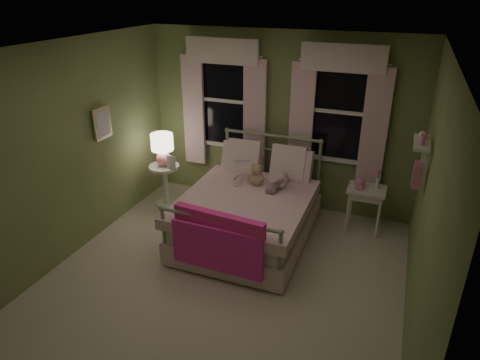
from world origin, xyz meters
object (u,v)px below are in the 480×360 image
at_px(nightstand_right, 366,195).
at_px(bed, 249,212).
at_px(child_left, 241,161).
at_px(nightstand_left, 165,180).
at_px(teddy_bear, 256,176).
at_px(table_lamp, 162,147).
at_px(child_right, 280,163).

bearing_deg(nightstand_right, bed, -152.72).
height_order(child_left, nightstand_left, child_left).
xyz_separation_m(teddy_bear, table_lamp, (-1.53, 0.15, 0.16)).
xyz_separation_m(bed, nightstand_right, (1.41, 0.73, 0.17)).
bearing_deg(child_left, nightstand_right, -178.91).
bearing_deg(child_right, table_lamp, 6.94).
xyz_separation_m(child_left, nightstand_left, (-1.25, -0.00, -0.50)).
bearing_deg(nightstand_left, child_right, 0.14).
xyz_separation_m(bed, table_lamp, (-1.53, 0.42, 0.57)).
bearing_deg(table_lamp, nightstand_left, -90.00).
relative_size(bed, table_lamp, 4.14).
bearing_deg(child_left, nightstand_left, -9.01).
bearing_deg(nightstand_left, bed, -15.25).
distance_m(bed, table_lamp, 1.69).
relative_size(child_left, table_lamp, 1.41).
bearing_deg(nightstand_right, teddy_bear, -161.75).
bearing_deg(bed, teddy_bear, 90.00).
height_order(table_lamp, nightstand_right, table_lamp).
relative_size(child_right, table_lamp, 1.63).
distance_m(bed, nightstand_left, 1.59).
bearing_deg(nightstand_left, nightstand_right, 6.05).
distance_m(child_left, nightstand_right, 1.76).
bearing_deg(child_right, child_left, 6.80).
height_order(child_left, teddy_bear, child_left).
bearing_deg(nightstand_right, child_left, -169.70).
bearing_deg(bed, nightstand_right, 27.28).
distance_m(bed, child_right, 0.77).
relative_size(child_right, nightstand_right, 1.25).
distance_m(child_right, teddy_bear, 0.37).
relative_size(bed, nightstand_right, 3.18).
xyz_separation_m(nightstand_left, nightstand_right, (2.94, 0.31, 0.13)).
bearing_deg(table_lamp, child_left, 0.20).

